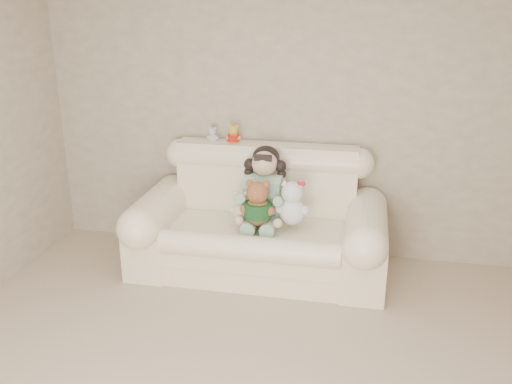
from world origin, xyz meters
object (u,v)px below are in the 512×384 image
at_px(white_cat, 292,198).
at_px(cream_teddy, 241,203).
at_px(brown_teddy, 258,199).
at_px(seated_child, 265,185).
at_px(sofa, 258,215).

height_order(white_cat, cream_teddy, white_cat).
height_order(brown_teddy, white_cat, brown_teddy).
relative_size(seated_child, white_cat, 1.53).
bearing_deg(seated_child, brown_teddy, -83.13).
height_order(seated_child, cream_teddy, seated_child).
bearing_deg(sofa, cream_teddy, -145.15).
distance_m(seated_child, white_cat, 0.31).
bearing_deg(cream_teddy, white_cat, 18.58).
bearing_deg(sofa, seated_child, 65.56).
xyz_separation_m(brown_teddy, cream_teddy, (-0.16, 0.07, -0.08)).
bearing_deg(seated_child, sofa, -105.48).
bearing_deg(cream_teddy, brown_teddy, -6.65).
relative_size(sofa, white_cat, 4.82).
distance_m(seated_child, cream_teddy, 0.26).
xyz_separation_m(brown_teddy, white_cat, (0.26, 0.07, -0.00)).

